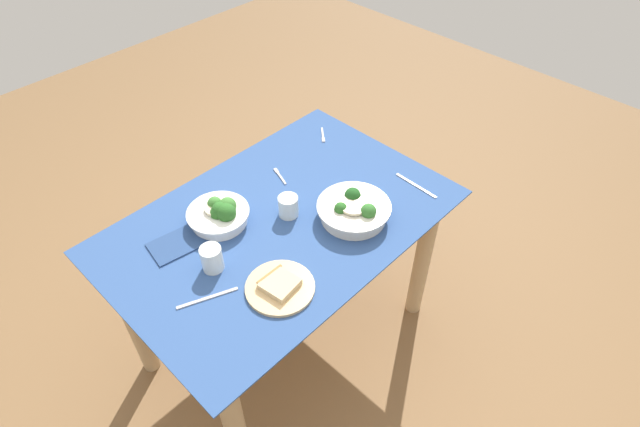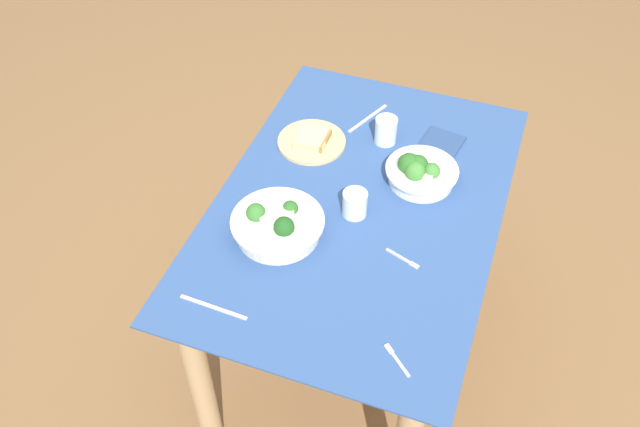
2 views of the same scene
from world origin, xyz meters
The scene contains 12 objects.
ground_plane centered at (0.00, 0.00, 0.00)m, with size 6.00×6.00×0.00m, color brown.
dining_table centered at (0.00, 0.00, 0.59)m, with size 1.21×0.81×0.73m.
broccoli_bowl_far centered at (-0.19, 0.18, 0.76)m, with size 0.26×0.26×0.10m.
broccoli_bowl_near centered at (0.15, -0.14, 0.76)m, with size 0.22×0.22×0.10m.
bread_side_plate centered at (0.21, 0.22, 0.74)m, with size 0.22×0.22×0.03m.
water_glass_center centered at (-0.04, 0.00, 0.76)m, with size 0.07×0.07×0.08m, color silver.
water_glass_side centered at (0.30, 0.01, 0.77)m, with size 0.07×0.07×0.09m, color silver.
fork_by_far_bowl centered at (-0.16, -0.18, 0.73)m, with size 0.04×0.10×0.00m.
fork_by_near_bowl centered at (-0.47, -0.24, 0.73)m, with size 0.08×0.08×0.00m.
table_knife_left centered at (-0.48, 0.24, 0.73)m, with size 0.19×0.01×0.00m, color #B7B7BC.
table_knife_right centered at (0.39, 0.09, 0.73)m, with size 0.19×0.01×0.00m, color #B7B7BC.
napkin_folded_upper centered at (0.32, -0.16, 0.73)m, with size 0.18×0.12×0.01m, color navy.
Camera 1 is at (0.84, 1.01, 2.02)m, focal length 29.21 mm.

